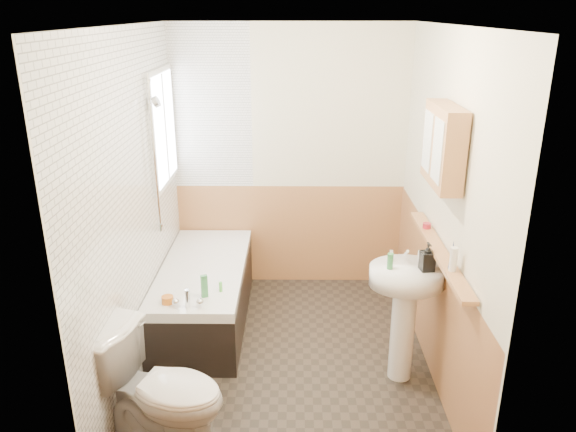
{
  "coord_description": "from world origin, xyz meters",
  "views": [
    {
      "loc": [
        0.04,
        -3.76,
        2.59
      ],
      "look_at": [
        0.0,
        0.15,
        1.15
      ],
      "focal_mm": 35.0,
      "sensor_mm": 36.0,
      "label": 1
    }
  ],
  "objects_px": {
    "sink": "(405,300)",
    "pine_shelf": "(439,251)",
    "bathtub": "(205,293)",
    "medicine_cabinet": "(443,146)",
    "toilet": "(162,392)"
  },
  "relations": [
    {
      "from": "sink",
      "to": "pine_shelf",
      "type": "distance_m",
      "value": 0.44
    },
    {
      "from": "bathtub",
      "to": "toilet",
      "type": "distance_m",
      "value": 1.5
    },
    {
      "from": "bathtub",
      "to": "pine_shelf",
      "type": "bearing_deg",
      "value": -24.04
    },
    {
      "from": "bathtub",
      "to": "medicine_cabinet",
      "type": "distance_m",
      "value": 2.4
    },
    {
      "from": "sink",
      "to": "medicine_cabinet",
      "type": "bearing_deg",
      "value": 12.9
    },
    {
      "from": "toilet",
      "to": "sink",
      "type": "distance_m",
      "value": 1.78
    },
    {
      "from": "pine_shelf",
      "to": "medicine_cabinet",
      "type": "distance_m",
      "value": 0.73
    },
    {
      "from": "sink",
      "to": "toilet",
      "type": "bearing_deg",
      "value": -149.1
    },
    {
      "from": "toilet",
      "to": "sink",
      "type": "relative_size",
      "value": 0.8
    },
    {
      "from": "sink",
      "to": "pine_shelf",
      "type": "relative_size",
      "value": 0.69
    },
    {
      "from": "sink",
      "to": "pine_shelf",
      "type": "bearing_deg",
      "value": -1.14
    },
    {
      "from": "toilet",
      "to": "pine_shelf",
      "type": "relative_size",
      "value": 0.55
    },
    {
      "from": "medicine_cabinet",
      "to": "sink",
      "type": "bearing_deg",
      "value": -173.43
    },
    {
      "from": "bathtub",
      "to": "medicine_cabinet",
      "type": "relative_size",
      "value": 2.78
    },
    {
      "from": "sink",
      "to": "pine_shelf",
      "type": "xyz_separation_m",
      "value": [
        0.2,
        -0.03,
        0.39
      ]
    }
  ]
}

